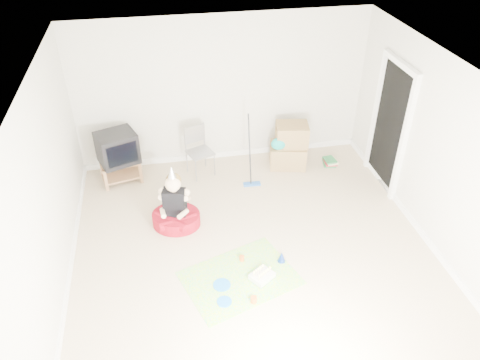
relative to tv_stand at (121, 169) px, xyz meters
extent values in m
plane|color=beige|center=(1.84, -2.02, -0.24)|extent=(5.00, 5.00, 0.00)
cube|color=black|center=(4.32, -0.82, 0.78)|extent=(0.02, 0.90, 2.05)
cube|color=#966944|center=(0.00, 0.00, 0.14)|extent=(0.71, 0.53, 0.03)
cube|color=#966944|center=(0.00, 0.00, -0.12)|extent=(0.71, 0.53, 0.03)
cube|color=#966944|center=(-0.24, -0.23, -0.04)|extent=(0.06, 0.06, 0.40)
cube|color=#966944|center=(0.32, -0.10, -0.04)|extent=(0.06, 0.06, 0.40)
cube|color=#966944|center=(-0.32, 0.10, -0.04)|extent=(0.06, 0.06, 0.40)
cube|color=#966944|center=(0.24, 0.23, -0.04)|extent=(0.06, 0.06, 0.40)
cube|color=black|center=(0.00, 0.00, 0.42)|extent=(0.74, 0.68, 0.52)
cube|color=#9A999F|center=(1.35, -0.02, 0.19)|extent=(0.51, 0.50, 0.03)
cylinder|color=#9A999F|center=(1.18, -0.09, 0.20)|extent=(0.02, 0.02, 0.88)
cylinder|color=#9A999F|center=(1.52, 0.04, 0.20)|extent=(0.02, 0.02, 0.88)
cube|color=olive|center=(2.91, -0.03, -0.04)|extent=(0.71, 0.60, 0.41)
cube|color=olive|center=(2.96, -0.01, 0.36)|extent=(0.61, 0.52, 0.39)
ellipsoid|color=#0D9591|center=(2.70, -0.13, 0.28)|extent=(0.27, 0.19, 0.22)
cube|color=blue|center=(2.15, -0.52, -0.23)|extent=(0.29, 0.12, 0.03)
cylinder|color=black|center=(2.15, -0.52, 0.35)|extent=(0.04, 0.39, 1.13)
cube|color=#26743D|center=(3.67, -0.15, -0.23)|extent=(0.26, 0.31, 0.03)
cube|color=#B92734|center=(3.67, -0.15, -0.19)|extent=(0.22, 0.28, 0.03)
cube|color=beige|center=(3.67, -0.15, -0.16)|extent=(0.20, 0.26, 0.03)
cube|color=#26743D|center=(3.67, -0.15, -0.13)|extent=(0.21, 0.26, 0.03)
cylinder|color=maroon|center=(0.82, -1.32, -0.14)|extent=(0.89, 0.89, 0.20)
cube|color=black|center=(0.82, -1.32, 0.17)|extent=(0.37, 0.27, 0.44)
sphere|color=beige|center=(0.82, -1.32, 0.51)|extent=(0.28, 0.28, 0.23)
cone|color=white|center=(0.82, -1.32, 0.71)|extent=(0.12, 0.12, 0.17)
cube|color=#FF35A3|center=(1.55, -2.58, -0.24)|extent=(1.68, 1.43, 0.01)
cube|color=silver|center=(1.83, -2.65, -0.20)|extent=(0.37, 0.36, 0.08)
cube|color=#42BA61|center=(1.83, -2.65, -0.23)|extent=(0.37, 0.36, 0.01)
cylinder|color=beige|center=(1.78, -2.74, -0.13)|extent=(0.01, 0.01, 0.07)
cylinder|color=beige|center=(1.81, -2.72, -0.13)|extent=(0.01, 0.01, 0.07)
cylinder|color=beige|center=(1.84, -2.70, -0.13)|extent=(0.01, 0.01, 0.07)
cylinder|color=beige|center=(1.88, -2.67, -0.13)|extent=(0.01, 0.01, 0.07)
cylinder|color=beige|center=(1.91, -2.65, -0.13)|extent=(0.01, 0.01, 0.07)
cylinder|color=beige|center=(1.94, -2.63, -0.13)|extent=(0.01, 0.01, 0.07)
cylinder|color=beige|center=(1.72, -2.67, -0.13)|extent=(0.01, 0.01, 0.07)
cylinder|color=beige|center=(1.76, -2.64, -0.13)|extent=(0.01, 0.01, 0.07)
cylinder|color=beige|center=(1.79, -2.62, -0.13)|extent=(0.01, 0.01, 0.07)
cylinder|color=beige|center=(1.82, -2.60, -0.13)|extent=(0.01, 0.01, 0.07)
cylinder|color=beige|center=(1.86, -2.57, -0.13)|extent=(0.01, 0.01, 0.07)
cylinder|color=blue|center=(1.30, -2.67, -0.23)|extent=(0.30, 0.30, 0.01)
cylinder|color=blue|center=(1.28, -2.94, -0.23)|extent=(0.26, 0.26, 0.01)
cylinder|color=#E15A19|center=(1.64, -2.27, -0.20)|extent=(0.07, 0.07, 0.08)
cylinder|color=#E15A19|center=(1.64, -3.02, -0.19)|extent=(0.09, 0.09, 0.09)
cone|color=#1736A2|center=(2.17, -2.38, -0.15)|extent=(0.15, 0.15, 0.16)
camera|label=1|loc=(0.74, -6.84, 4.34)|focal=35.00mm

